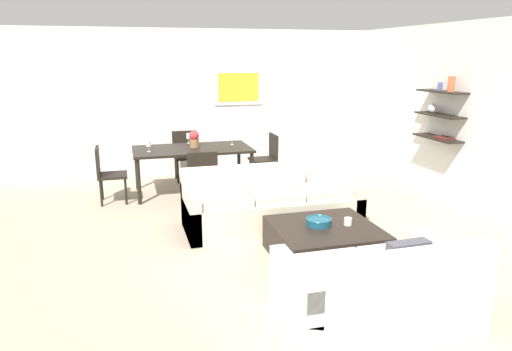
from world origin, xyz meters
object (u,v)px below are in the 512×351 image
object	(u,v)px
wine_glass_left_near	(149,144)
wine_glass_right_far	(232,139)
dining_chair_head	(185,152)
dining_chair_foot	(202,176)
coffee_table	(325,242)
centerpiece_vase	(194,139)
wine_glass_head	(188,136)
dining_table	(192,152)
candle_jar	(348,221)
sofa_beige	(271,205)
decorative_bowl	(319,221)
dining_chair_left_near	(106,171)
loveseat_white	(378,291)
dining_chair_right_far	(267,155)

from	to	relation	value
wine_glass_left_near	wine_glass_right_far	size ratio (longest dim) A/B	1.11
dining_chair_head	dining_chair_foot	distance (m)	1.82
dining_chair_foot	coffee_table	bearing A→B (deg)	-64.34
wine_glass_left_near	centerpiece_vase	bearing A→B (deg)	13.63
wine_glass_head	dining_table	bearing A→B (deg)	-90.00
candle_jar	wine_glass_head	world-z (taller)	wine_glass_head
sofa_beige	decorative_bowl	size ratio (longest dim) A/B	7.90
dining_chair_head	dining_chair_left_near	xyz separation A→B (m)	(-1.36, -1.14, 0.00)
candle_jar	dining_chair_left_near	size ratio (longest dim) A/B	0.10
loveseat_white	dining_chair_right_far	size ratio (longest dim) A/B	1.84
decorative_bowl	candle_jar	world-z (taller)	candle_jar
dining_chair_head	sofa_beige	bearing A→B (deg)	-74.78
coffee_table	centerpiece_vase	distance (m)	3.34
coffee_table	wine_glass_head	size ratio (longest dim) A/B	6.44
dining_table	dining_chair_left_near	size ratio (longest dim) A/B	2.17
sofa_beige	loveseat_white	world-z (taller)	same
wine_glass_left_near	wine_glass_head	bearing A→B (deg)	39.08
wine_glass_left_near	wine_glass_right_far	world-z (taller)	wine_glass_left_near
dining_table	wine_glass_right_far	world-z (taller)	wine_glass_right_far
dining_table	wine_glass_left_near	world-z (taller)	wine_glass_left_near
centerpiece_vase	dining_chair_right_far	bearing A→B (deg)	7.40
wine_glass_head	dining_chair_left_near	bearing A→B (deg)	-153.75
loveseat_white	coffee_table	xyz separation A→B (m)	(0.10, 1.34, -0.10)
coffee_table	wine_glass_head	xyz separation A→B (m)	(-1.03, 3.50, 0.68)
coffee_table	wine_glass_right_far	world-z (taller)	wine_glass_right_far
coffee_table	dining_chair_head	size ratio (longest dim) A/B	1.29
coffee_table	wine_glass_right_far	distance (m)	3.27
loveseat_white	dining_chair_left_near	bearing A→B (deg)	118.73
coffee_table	dining_table	bearing A→B (deg)	108.64
wine_glass_right_far	candle_jar	bearing A→B (deg)	-79.55
candle_jar	wine_glass_left_near	size ratio (longest dim) A/B	0.56
candle_jar	dining_chair_foot	xyz separation A→B (m)	(-1.29, 2.18, 0.08)
dining_table	wine_glass_left_near	bearing A→B (deg)	-169.90
dining_table	wine_glass_left_near	size ratio (longest dim) A/B	11.91
sofa_beige	candle_jar	xyz separation A→B (m)	(0.53, -1.18, 0.13)
coffee_table	dining_chair_left_near	bearing A→B (deg)	130.17
loveseat_white	centerpiece_vase	distance (m)	4.58
loveseat_white	candle_jar	distance (m)	1.37
dining_table	centerpiece_vase	distance (m)	0.22
decorative_bowl	coffee_table	bearing A→B (deg)	-46.55
dining_chair_left_near	wine_glass_left_near	distance (m)	0.76
decorative_bowl	wine_glass_right_far	size ratio (longest dim) A/B	2.02
dining_chair_head	centerpiece_vase	bearing A→B (deg)	-86.95
candle_jar	decorative_bowl	bearing A→B (deg)	164.60
coffee_table	wine_glass_left_near	world-z (taller)	wine_glass_left_near
dining_chair_left_near	dining_chair_foot	world-z (taller)	same
dining_chair_right_far	wine_glass_left_near	bearing A→B (deg)	-170.32
wine_glass_right_far	dining_chair_foot	bearing A→B (deg)	-124.06
decorative_bowl	dining_chair_head	size ratio (longest dim) A/B	0.33
decorative_bowl	loveseat_white	bearing A→B (deg)	-91.97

